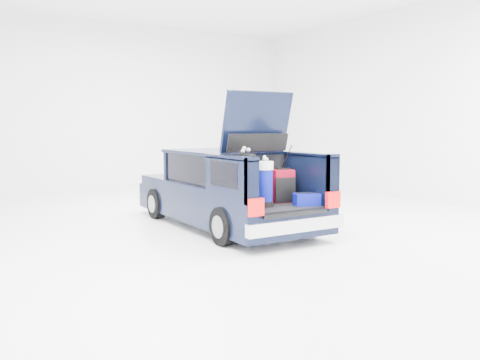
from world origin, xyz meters
TOP-DOWN VIEW (x-y plane):
  - ground at (0.00, 0.00)m, footprint 14.00×14.00m
  - car at (-0.00, 0.11)m, footprint 1.87×4.65m
  - red_suitcase at (0.36, -1.32)m, footprint 0.39×0.30m
  - black_golf_bag at (-0.44, -1.41)m, footprint 0.32×0.37m
  - blue_golf_bag at (-0.17, -1.56)m, footprint 0.28×0.28m
  - blue_duffel at (0.50, -1.79)m, footprint 0.47×0.39m

SIDE VIEW (x-z plane):
  - ground at x=0.00m, z-range 0.00..0.00m
  - car at x=0.00m, z-range -0.56..1.91m
  - blue_duffel at x=0.50m, z-range 0.59..0.81m
  - red_suitcase at x=0.36m, z-range 0.58..1.17m
  - blue_golf_bag at x=-0.17m, z-range 0.56..1.39m
  - black_golf_bag at x=-0.44m, z-range 0.55..1.51m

